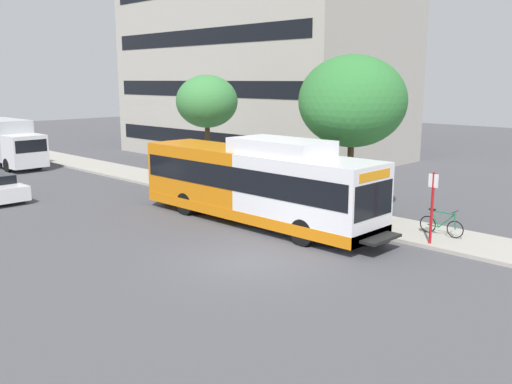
# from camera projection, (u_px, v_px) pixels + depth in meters

# --- Properties ---
(ground_plane) EXTENTS (120.00, 120.00, 0.00)m
(ground_plane) POSITION_uv_depth(u_px,v_px,m) (118.00, 221.00, 23.94)
(ground_plane) COLOR #4C4C51
(sidewalk_curb) EXTENTS (3.00, 56.00, 0.14)m
(sidewalk_curb) POSITION_uv_depth(u_px,v_px,m) (264.00, 201.00, 27.45)
(sidewalk_curb) COLOR #A8A399
(sidewalk_curb) RESTS_ON ground
(transit_bus) EXTENTS (2.58, 12.25, 3.65)m
(transit_bus) POSITION_uv_depth(u_px,v_px,m) (256.00, 183.00, 23.21)
(transit_bus) COLOR white
(transit_bus) RESTS_ON ground
(bus_stop_sign_pole) EXTENTS (0.10, 0.36, 2.60)m
(bus_stop_sign_pole) POSITION_uv_depth(u_px,v_px,m) (432.00, 202.00, 19.84)
(bus_stop_sign_pole) COLOR red
(bus_stop_sign_pole) RESTS_ON sidewalk_curb
(bicycle_parked) EXTENTS (0.52, 1.76, 1.02)m
(bicycle_parked) POSITION_uv_depth(u_px,v_px,m) (441.00, 224.00, 21.09)
(bicycle_parked) COLOR black
(bicycle_parked) RESTS_ON sidewalk_curb
(street_tree_near_stop) EXTENTS (4.66, 4.66, 6.87)m
(street_tree_near_stop) POSITION_uv_depth(u_px,v_px,m) (352.00, 101.00, 24.02)
(street_tree_near_stop) COLOR #4C3823
(street_tree_near_stop) RESTS_ON sidewalk_curb
(street_tree_mid_block) EXTENTS (3.40, 3.40, 6.07)m
(street_tree_mid_block) POSITION_uv_depth(u_px,v_px,m) (207.00, 102.00, 30.65)
(street_tree_mid_block) COLOR #4C3823
(street_tree_mid_block) RESTS_ON sidewalk_curb
(box_truck_background) EXTENTS (2.32, 7.01, 3.25)m
(box_truck_background) POSITION_uv_depth(u_px,v_px,m) (8.00, 142.00, 38.31)
(box_truck_background) COLOR silver
(box_truck_background) RESTS_ON ground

